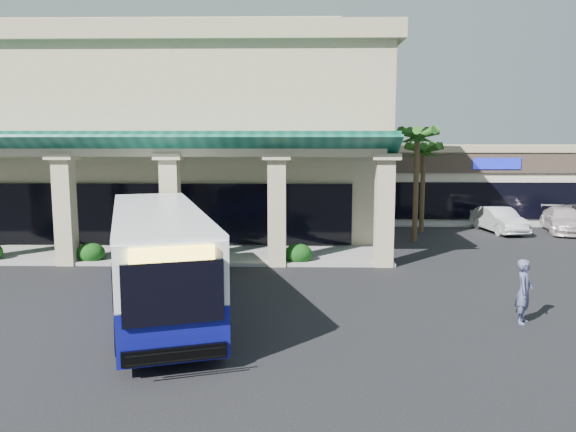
# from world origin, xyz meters

# --- Properties ---
(ground) EXTENTS (110.00, 110.00, 0.00)m
(ground) POSITION_xyz_m (0.00, 0.00, 0.00)
(ground) COLOR black
(main_building) EXTENTS (30.80, 14.80, 11.35)m
(main_building) POSITION_xyz_m (-8.00, 16.00, 5.67)
(main_building) COLOR #C0AC89
(main_building) RESTS_ON ground
(arcade) EXTENTS (30.00, 6.20, 5.70)m
(arcade) POSITION_xyz_m (-8.00, 6.80, 2.85)
(arcade) COLOR #0D5240
(arcade) RESTS_ON ground
(strip_mall) EXTENTS (22.50, 12.50, 4.90)m
(strip_mall) POSITION_xyz_m (18.00, 24.00, 2.45)
(strip_mall) COLOR beige
(strip_mall) RESTS_ON ground
(palm_0) EXTENTS (2.40, 2.40, 6.60)m
(palm_0) POSITION_xyz_m (8.50, 11.00, 3.30)
(palm_0) COLOR #1D4A13
(palm_0) RESTS_ON ground
(palm_1) EXTENTS (2.40, 2.40, 5.80)m
(palm_1) POSITION_xyz_m (9.50, 14.00, 2.90)
(palm_1) COLOR #1D4A13
(palm_1) RESTS_ON ground
(broadleaf_tree) EXTENTS (2.60, 2.60, 4.81)m
(broadleaf_tree) POSITION_xyz_m (7.50, 19.00, 2.41)
(broadleaf_tree) COLOR #0F3B0D
(broadleaf_tree) RESTS_ON ground
(transit_bus) EXTENTS (5.95, 11.63, 3.17)m
(transit_bus) POSITION_xyz_m (-1.99, -1.00, 1.59)
(transit_bus) COLOR navy
(transit_bus) RESTS_ON ground
(pedestrian) EXTENTS (0.73, 0.82, 1.89)m
(pedestrian) POSITION_xyz_m (8.99, -2.19, 0.95)
(pedestrian) COLOR #4D5176
(pedestrian) RESTS_ON ground
(car_white) EXTENTS (2.20, 4.56, 1.44)m
(car_white) POSITION_xyz_m (13.97, 14.06, 0.72)
(car_white) COLOR silver
(car_white) RESTS_ON ground
(car_red) EXTENTS (2.99, 5.17, 1.41)m
(car_red) POSITION_xyz_m (17.71, 14.10, 0.70)
(car_red) COLOR silver
(car_red) RESTS_ON ground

